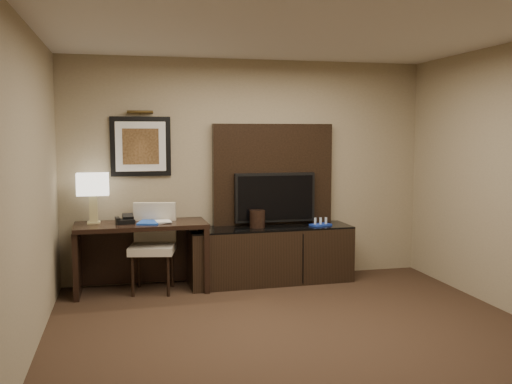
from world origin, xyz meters
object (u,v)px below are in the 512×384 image
object	(u,v)px
desk	(142,257)
credenza	(270,255)
tv	(275,197)
desk_phone	(125,219)
desk_chair	(153,248)
table_lamp	(93,200)
ice_bucket	(257,219)
minibar_tray	(321,222)

from	to	relation	value
desk	credenza	world-z (taller)	desk
tv	desk_phone	distance (m)	1.82
desk_chair	table_lamp	size ratio (longest dim) A/B	1.94
credenza	tv	bearing A→B (deg)	55.27
credenza	ice_bucket	size ratio (longest dim) A/B	9.46
credenza	tv	xyz separation A→B (m)	(0.09, 0.14, 0.68)
tv	desk_phone	world-z (taller)	tv
desk_chair	table_lamp	xyz separation A→B (m)	(-0.64, 0.16, 0.54)
tv	ice_bucket	bearing A→B (deg)	-150.63
tv	table_lamp	bearing A→B (deg)	-177.69
table_lamp	desk_phone	world-z (taller)	table_lamp
desk	tv	size ratio (longest dim) A/B	1.48
minibar_tray	desk_phone	bearing A→B (deg)	-179.84
desk_chair	minibar_tray	bearing A→B (deg)	13.21
desk	credenza	size ratio (longest dim) A/B	0.75
desk	desk_phone	distance (m)	0.48
desk	desk_phone	size ratio (longest dim) A/B	7.49
desk	minibar_tray	bearing A→B (deg)	-1.53
desk_phone	desk_chair	bearing A→B (deg)	-18.17
desk	desk_chair	bearing A→B (deg)	-27.33
desk	table_lamp	world-z (taller)	table_lamp
credenza	tv	world-z (taller)	tv
table_lamp	credenza	bearing A→B (deg)	-1.50
desk_chair	minibar_tray	world-z (taller)	desk_chair
credenza	table_lamp	size ratio (longest dim) A/B	3.75
desk	ice_bucket	world-z (taller)	ice_bucket
table_lamp	desk_chair	bearing A→B (deg)	-14.09
ice_bucket	minibar_tray	xyz separation A→B (m)	(0.78, -0.04, -0.06)
tv	ice_bucket	distance (m)	0.37
desk_chair	minibar_tray	distance (m)	2.04
desk_chair	ice_bucket	xyz separation A→B (m)	(1.25, 0.10, 0.27)
desk_phone	tv	bearing A→B (deg)	-1.64
desk	ice_bucket	xyz separation A→B (m)	(1.37, 0.05, 0.39)
desk	desk_phone	bearing A→B (deg)	179.49
desk_chair	desk_phone	distance (m)	0.44
tv	table_lamp	distance (m)	2.15
credenza	desk	bearing A→B (deg)	-179.90
credenza	ice_bucket	bearing A→B (deg)	179.32
ice_bucket	minibar_tray	world-z (taller)	ice_bucket
minibar_tray	credenza	bearing A→B (deg)	175.70
table_lamp	minibar_tray	bearing A→B (deg)	-2.15
desk_chair	desk	bearing A→B (deg)	165.79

